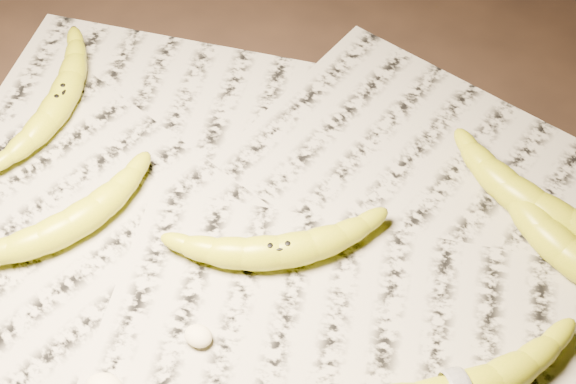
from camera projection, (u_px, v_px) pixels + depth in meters
The scene contains 8 objects.
ground at pixel (253, 244), 0.85m from camera, with size 3.00×3.00×0.00m, color black.
newspaper_patch at pixel (262, 279), 0.82m from camera, with size 0.90×0.70×0.01m, color #A8A490.
banana_left_a at pixel (60, 98), 0.94m from camera, with size 0.20×0.06×0.04m, color gold, non-canonical shape.
banana_left_b at pixel (70, 223), 0.83m from camera, with size 0.19×0.06×0.04m, color gold, non-canonical shape.
banana_center at pixel (279, 250), 0.81m from camera, with size 0.20×0.06×0.04m, color gold, non-canonical shape.
banana_upper_a at pixel (537, 205), 0.84m from camera, with size 0.21×0.06×0.04m, color gold, non-canonical shape.
banana_upper_b at pixel (567, 251), 0.81m from camera, with size 0.19×0.06×0.04m, color gold, non-canonical shape.
flesh_chunk_c at pixel (198, 334), 0.77m from camera, with size 0.03×0.02×0.02m, color #FFF6C5.
Camera 1 is at (0.24, -0.39, 0.71)m, focal length 50.00 mm.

